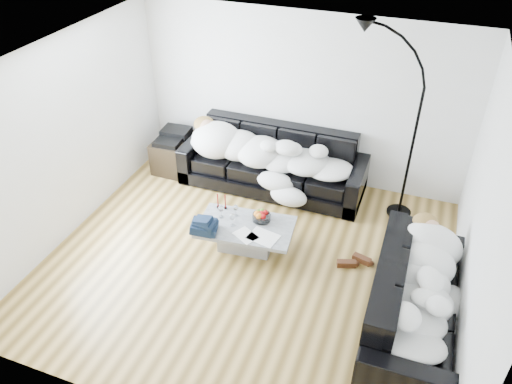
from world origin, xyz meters
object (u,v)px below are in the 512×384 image
(sleeper_back, at_px, (272,151))
(floor_lamp, at_px, (413,141))
(coffee_table, at_px, (246,236))
(wine_glass_b, at_px, (221,212))
(sofa_right, at_px, (417,300))
(sofa_back, at_px, (273,161))
(fruit_bowl, at_px, (262,216))
(wine_glass_a, at_px, (236,210))
(candle_right, at_px, (225,202))
(wine_glass_c, at_px, (232,220))
(shoes, at_px, (354,261))
(sleeper_right, at_px, (421,286))
(stereo, at_px, (173,135))
(av_cabinet, at_px, (175,153))
(candle_left, at_px, (218,201))

(sleeper_back, bearing_deg, floor_lamp, 0.91)
(coffee_table, bearing_deg, wine_glass_b, 172.00)
(sofa_right, bearing_deg, sofa_back, 47.94)
(fruit_bowl, xyz_separation_m, wine_glass_a, (-0.35, -0.03, 0.01))
(candle_right, distance_m, floor_lamp, 2.62)
(floor_lamp, bearing_deg, wine_glass_c, -152.36)
(wine_glass_b, bearing_deg, sofa_right, -14.88)
(fruit_bowl, height_order, shoes, fruit_bowl)
(sleeper_right, distance_m, wine_glass_a, 2.53)
(sofa_back, bearing_deg, stereo, -179.35)
(sleeper_back, relative_size, candle_right, 10.81)
(shoes, distance_m, av_cabinet, 3.48)
(wine_glass_a, distance_m, shoes, 1.66)
(wine_glass_b, bearing_deg, candle_left, 125.61)
(sofa_right, xyz_separation_m, coffee_table, (-2.20, 0.63, -0.26))
(sleeper_back, height_order, av_cabinet, sleeper_back)
(wine_glass_a, xyz_separation_m, av_cabinet, (-1.61, 1.31, -0.18))
(sofa_right, relative_size, sleeper_right, 1.17)
(sofa_back, bearing_deg, wine_glass_a, -92.64)
(wine_glass_c, distance_m, floor_lamp, 2.60)
(candle_right, bearing_deg, floor_lamp, 28.92)
(sleeper_back, distance_m, coffee_table, 1.52)
(candle_right, relative_size, floor_lamp, 0.09)
(shoes, distance_m, stereo, 3.52)
(candle_left, xyz_separation_m, candle_right, (0.10, 0.01, -0.00))
(stereo, relative_size, floor_lamp, 0.18)
(wine_glass_a, bearing_deg, sleeper_right, -17.96)
(coffee_table, distance_m, stereo, 2.36)
(coffee_table, height_order, shoes, coffee_table)
(fruit_bowl, distance_m, stereo, 2.35)
(sofa_back, bearing_deg, sofa_right, -42.06)
(coffee_table, relative_size, wine_glass_c, 6.70)
(sleeper_right, bearing_deg, wine_glass_c, 76.41)
(coffee_table, distance_m, av_cabinet, 2.33)
(wine_glass_b, relative_size, candle_left, 0.82)
(sleeper_right, relative_size, stereo, 4.24)
(wine_glass_c, distance_m, stereo, 2.25)
(candle_right, bearing_deg, sleeper_right, -18.65)
(fruit_bowl, bearing_deg, coffee_table, -130.71)
(candle_right, distance_m, av_cabinet, 1.88)
(wine_glass_a, relative_size, candle_left, 0.77)
(wine_glass_b, distance_m, stereo, 2.03)
(coffee_table, relative_size, candle_left, 5.57)
(coffee_table, distance_m, floor_lamp, 2.54)
(sleeper_back, height_order, wine_glass_b, sleeper_back)
(sleeper_right, xyz_separation_m, coffee_table, (-2.20, 0.63, -0.47))
(av_cabinet, bearing_deg, sleeper_right, -26.59)
(sleeper_right, xyz_separation_m, fruit_bowl, (-2.05, 0.81, -0.21))
(sofa_back, bearing_deg, wine_glass_c, -90.74)
(coffee_table, height_order, candle_right, candle_right)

